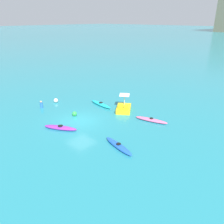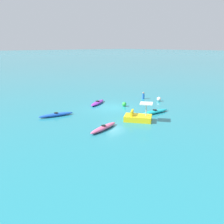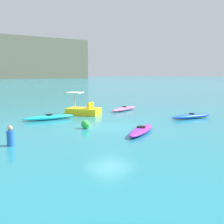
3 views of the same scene
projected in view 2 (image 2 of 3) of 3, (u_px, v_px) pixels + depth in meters
The scene contains 9 objects.
ground_plane at pixel (113, 108), 26.51m from camera, with size 600.00×600.00×0.00m, color teal.
kayak_purple at pixel (98, 103), 28.11m from camera, with size 3.21×2.16×0.37m.
kayak_blue at pixel (56, 115), 23.26m from camera, with size 3.40×1.32×0.37m.
kayak_pink at pixel (104, 128), 19.59m from camera, with size 3.36×1.36×0.37m.
kayak_cyan at pixel (155, 112), 24.28m from camera, with size 3.59×1.11×0.37m.
pedal_boat_yellow at pixel (138, 117), 21.84m from camera, with size 2.61×2.83×1.68m.
buoy_white at pixel (159, 99), 29.51m from camera, with size 0.52×0.52×0.52m, color white.
buoy_green at pixel (124, 104), 27.04m from camera, with size 0.49×0.49×0.49m, color green.
person_near_shore at pixel (143, 96), 30.80m from camera, with size 0.45×0.45×0.88m.
Camera 2 is at (17.34, 18.94, 6.60)m, focal length 39.02 mm.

